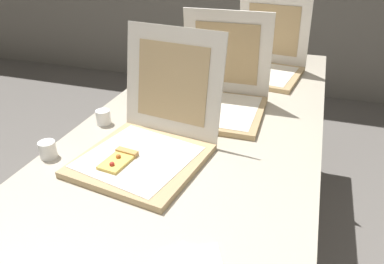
# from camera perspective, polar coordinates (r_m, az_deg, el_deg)

# --- Properties ---
(table) EXTENTS (0.91, 2.23, 0.74)m
(table) POSITION_cam_1_polar(r_m,az_deg,el_deg) (1.45, 1.35, -0.56)
(table) COLOR #BCB29E
(table) RESTS_ON ground
(pizza_box_front) EXTENTS (0.43, 0.49, 0.39)m
(pizza_box_front) POSITION_cam_1_polar(r_m,az_deg,el_deg) (1.22, -6.88, -1.49)
(pizza_box_front) COLOR tan
(pizza_box_front) RESTS_ON table
(pizza_box_middle) EXTENTS (0.38, 0.39, 0.39)m
(pizza_box_middle) POSITION_cam_1_polar(r_m,az_deg,el_deg) (1.54, 4.23, 5.37)
(pizza_box_middle) COLOR tan
(pizza_box_middle) RESTS_ON table
(pizza_box_back) EXTENTS (0.42, 0.42, 0.39)m
(pizza_box_back) POSITION_cam_1_polar(r_m,az_deg,el_deg) (1.99, 11.17, 10.32)
(pizza_box_back) COLOR tan
(pizza_box_back) RESTS_ON table
(cup_white_near_center) EXTENTS (0.06, 0.06, 0.06)m
(cup_white_near_center) POSITION_cam_1_polar(r_m,az_deg,el_deg) (1.47, -13.61, 2.25)
(cup_white_near_center) COLOR white
(cup_white_near_center) RESTS_ON table
(cup_white_near_left) EXTENTS (0.06, 0.06, 0.06)m
(cup_white_near_left) POSITION_cam_1_polar(r_m,az_deg,el_deg) (1.31, -21.50, -2.56)
(cup_white_near_left) COLOR white
(cup_white_near_left) RESTS_ON table
(cup_white_far) EXTENTS (0.06, 0.06, 0.06)m
(cup_white_far) POSITION_cam_1_polar(r_m,az_deg,el_deg) (1.79, -1.36, 7.79)
(cup_white_far) COLOR white
(cup_white_far) RESTS_ON table
(cup_white_mid) EXTENTS (0.06, 0.06, 0.06)m
(cup_white_mid) POSITION_cam_1_polar(r_m,az_deg,el_deg) (1.56, -8.25, 4.34)
(cup_white_mid) COLOR white
(cup_white_mid) RESTS_ON table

